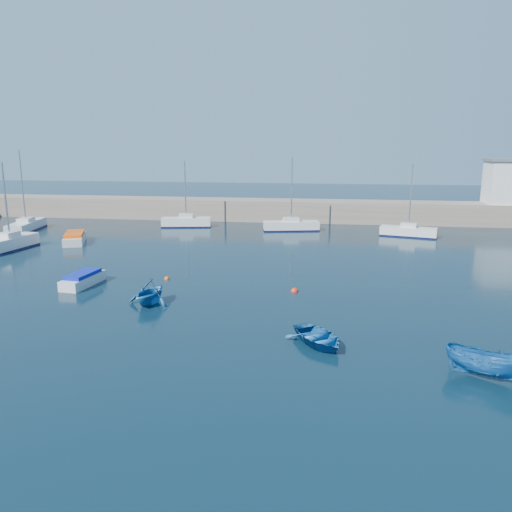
# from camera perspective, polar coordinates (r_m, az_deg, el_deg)

# --- Properties ---
(ground) EXTENTS (220.00, 220.00, 0.00)m
(ground) POSITION_cam_1_polar(r_m,az_deg,el_deg) (20.84, -11.19, -14.65)
(ground) COLOR black
(ground) RESTS_ON ground
(back_wall) EXTENTS (96.00, 4.50, 2.60)m
(back_wall) POSITION_cam_1_polar(r_m,az_deg,el_deg) (64.25, 2.54, 5.26)
(back_wall) COLOR gray
(back_wall) RESTS_ON ground
(sailboat_3) EXTENTS (2.31, 6.03, 7.95)m
(sailboat_3) POSITION_cam_1_polar(r_m,az_deg,el_deg) (51.21, -26.26, 1.37)
(sailboat_3) COLOR silver
(sailboat_3) RESTS_ON ground
(sailboat_4) EXTENTS (3.12, 7.15, 8.99)m
(sailboat_4) POSITION_cam_1_polar(r_m,az_deg,el_deg) (62.11, -24.77, 3.18)
(sailboat_4) COLOR silver
(sailboat_4) RESTS_ON ground
(sailboat_5) EXTENTS (5.92, 2.65, 7.68)m
(sailboat_5) POSITION_cam_1_polar(r_m,az_deg,el_deg) (59.56, -7.98, 3.91)
(sailboat_5) COLOR silver
(sailboat_5) RESTS_ON ground
(sailboat_6) EXTENTS (6.44, 3.06, 8.18)m
(sailboat_6) POSITION_cam_1_polar(r_m,az_deg,el_deg) (56.59, 4.03, 3.51)
(sailboat_6) COLOR silver
(sailboat_6) RESTS_ON ground
(sailboat_7) EXTENTS (5.97, 3.06, 7.62)m
(sailboat_7) POSITION_cam_1_polar(r_m,az_deg,el_deg) (55.09, 17.02, 2.72)
(sailboat_7) COLOR silver
(sailboat_7) RESTS_ON ground
(motorboat_1) EXTENTS (1.70, 3.89, 0.93)m
(motorboat_1) POSITION_cam_1_polar(r_m,az_deg,el_deg) (36.35, -19.17, -2.51)
(motorboat_1) COLOR silver
(motorboat_1) RESTS_ON ground
(motorboat_2) EXTENTS (3.55, 5.33, 1.04)m
(motorboat_2) POSITION_cam_1_polar(r_m,az_deg,el_deg) (52.49, -20.01, 1.96)
(motorboat_2) COLOR silver
(motorboat_2) RESTS_ON ground
(dinghy_center) EXTENTS (3.92, 4.20, 0.71)m
(dinghy_center) POSITION_cam_1_polar(r_m,az_deg,el_deg) (24.61, 7.13, -9.23)
(dinghy_center) COLOR #175B9F
(dinghy_center) RESTS_ON ground
(dinghy_left) EXTENTS (3.11, 3.43, 1.57)m
(dinghy_left) POSITION_cam_1_polar(r_m,az_deg,el_deg) (30.85, -12.07, -4.03)
(dinghy_left) COLOR #175B9F
(dinghy_left) RESTS_ON ground
(dinghy_right) EXTENTS (3.51, 2.55, 1.27)m
(dinghy_right) POSITION_cam_1_polar(r_m,az_deg,el_deg) (23.09, 24.83, -11.10)
(dinghy_right) COLOR #175B9F
(dinghy_right) RESTS_ON ground
(buoy_1) EXTENTS (0.50, 0.50, 0.50)m
(buoy_1) POSITION_cam_1_polar(r_m,az_deg,el_deg) (33.10, 4.42, -4.07)
(buoy_1) COLOR red
(buoy_1) RESTS_ON ground
(buoy_3) EXTENTS (0.40, 0.40, 0.40)m
(buoy_3) POSITION_cam_1_polar(r_m,az_deg,el_deg) (36.58, -10.14, -2.61)
(buoy_3) COLOR #F34C0C
(buoy_3) RESTS_ON ground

